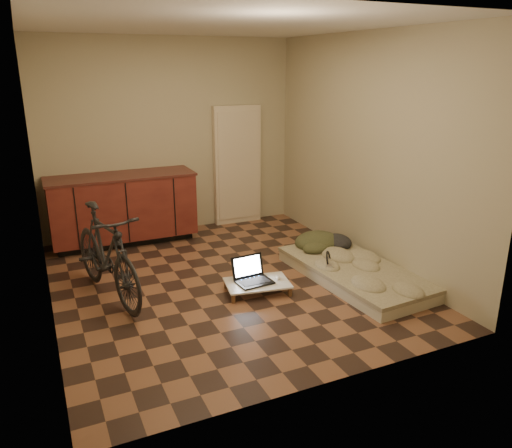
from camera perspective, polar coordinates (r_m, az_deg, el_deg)
name	(u,v)px	position (r m, az deg, el deg)	size (l,w,h in m)	color
room_shell	(223,163)	(5.06, -3.75, 7.00)	(3.50, 4.00, 2.60)	brown
cabinets	(123,208)	(6.67, -14.95, 1.73)	(1.84, 0.62, 0.91)	black
appliance_panel	(237,165)	(7.26, -2.16, 6.71)	(0.70, 0.10, 1.70)	beige
bicycle	(106,249)	(5.10, -16.78, -2.79)	(0.47, 1.59, 1.03)	black
futon	(355,273)	(5.56, 11.22, -5.48)	(0.99, 1.86, 0.15)	beige
clothing_pile	(323,236)	(6.05, 7.66, -1.35)	(0.60, 0.50, 0.24)	#393C23
headphones	(329,260)	(5.44, 8.31, -4.06)	(0.24, 0.22, 0.16)	black
lap_desk	(257,283)	(5.16, 0.16, -6.81)	(0.71, 0.52, 0.11)	brown
laptop	(252,276)	(5.17, -0.46, -6.01)	(0.38, 0.34, 0.24)	black
mouse	(278,278)	(5.23, 2.48, -6.15)	(0.05, 0.09, 0.03)	white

